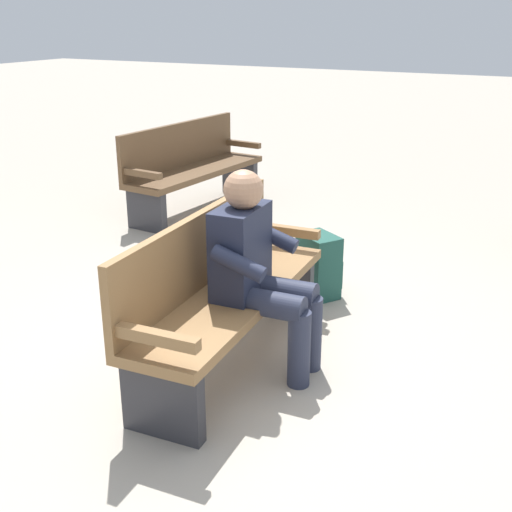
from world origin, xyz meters
TOP-DOWN VIEW (x-y plane):
  - ground_plane at (0.00, 0.00)m, footprint 40.00×40.00m
  - bench_near at (0.00, -0.07)m, footprint 1.83×0.60m
  - person_seated at (-0.02, 0.16)m, footprint 0.59×0.59m
  - backpack at (-1.15, 0.08)m, footprint 0.35×0.37m
  - bench_far at (-2.61, -1.97)m, footprint 1.83×0.63m

SIDE VIEW (x-z plane):
  - ground_plane at x=0.00m, z-range 0.00..0.00m
  - backpack at x=-1.15m, z-range 0.00..0.46m
  - bench_near at x=0.00m, z-range 0.01..0.91m
  - bench_far at x=-2.61m, z-range 0.01..0.91m
  - person_seated at x=-0.02m, z-range 0.04..1.22m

